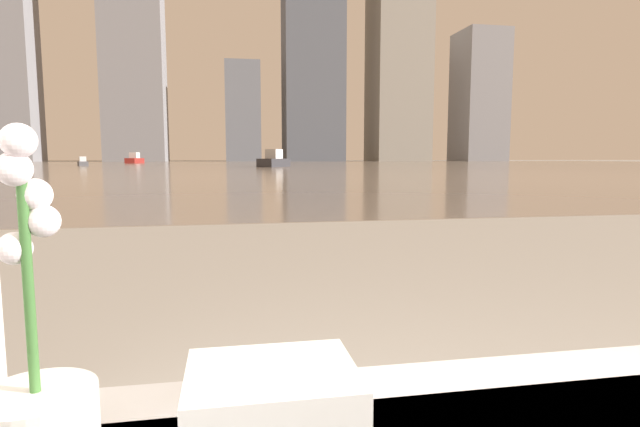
{
  "coord_description": "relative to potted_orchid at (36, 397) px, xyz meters",
  "views": [
    {
      "loc": [
        -0.36,
        0.23,
        0.9
      ],
      "look_at": [
        0.1,
        2.72,
        0.61
      ],
      "focal_mm": 28.0,
      "sensor_mm": 36.0,
      "label": 1
    }
  ],
  "objects": [
    {
      "name": "towel_stack",
      "position": [
        0.29,
        0.05,
        -0.05
      ],
      "size": [
        0.24,
        0.19,
        0.08
      ],
      "color": "white",
      "rests_on": "bathtub"
    },
    {
      "name": "skyline_tower_2",
      "position": [
        4.0,
        117.15,
        10.66
      ],
      "size": [
        7.9,
        7.23,
        22.56
      ],
      "color": "slate",
      "rests_on": "ground_plane"
    },
    {
      "name": "harbor_boat_1",
      "position": [
        4.64,
        47.15,
        -0.02
      ],
      "size": [
        3.54,
        4.62,
        1.67
      ],
      "color": "#2D2D33",
      "rests_on": "harbor_water"
    },
    {
      "name": "harbor_boat_4",
      "position": [
        -15.15,
        57.4,
        -0.26
      ],
      "size": [
        1.72,
        2.8,
        0.99
      ],
      "color": "#4C4C51",
      "rests_on": "harbor_water"
    },
    {
      "name": "skyline_tower_3",
      "position": [
        20.41,
        117.15,
        22.21
      ],
      "size": [
        13.75,
        10.26,
        45.66
      ],
      "color": "#4C515B",
      "rests_on": "ground_plane"
    },
    {
      "name": "harbor_water",
      "position": [
        0.59,
        61.15,
        -0.61
      ],
      "size": [
        180.0,
        110.0,
        0.01
      ],
      "color": "gray",
      "rests_on": "ground_plane"
    },
    {
      "name": "skyline_tower_5",
      "position": [
        62.61,
        117.15,
        15.32
      ],
      "size": [
        10.81,
        11.99,
        31.87
      ],
      "color": "slate",
      "rests_on": "ground_plane"
    },
    {
      "name": "potted_orchid",
      "position": [
        0.0,
        0.0,
        0.0
      ],
      "size": [
        0.14,
        0.14,
        0.41
      ],
      "color": "silver",
      "rests_on": "bathtub"
    },
    {
      "name": "harbor_boat_2",
      "position": [
        -14.06,
        82.15,
        -0.01
      ],
      "size": [
        2.28,
        4.69,
        1.68
      ],
      "color": "maroon",
      "rests_on": "harbor_water"
    }
  ]
}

